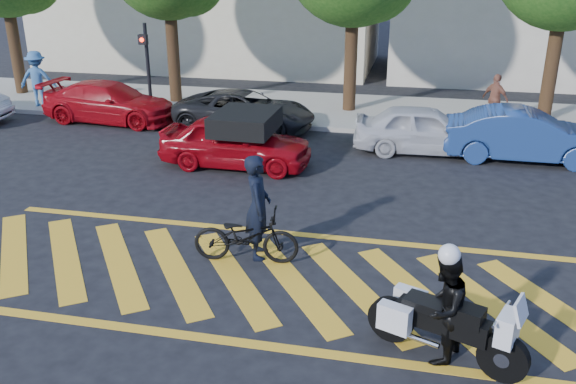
% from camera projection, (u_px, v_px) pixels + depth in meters
% --- Properties ---
extents(ground, '(90.00, 90.00, 0.00)m').
position_uv_depth(ground, '(266.00, 279.00, 10.73)').
color(ground, black).
rests_on(ground, ground).
extents(sidewalk, '(60.00, 5.00, 0.15)m').
position_uv_depth(sidewalk, '(349.00, 111.00, 21.60)').
color(sidewalk, '#9E998E').
rests_on(sidewalk, ground).
extents(crosswalk, '(12.33, 4.00, 0.01)m').
position_uv_depth(crosswalk, '(263.00, 278.00, 10.74)').
color(crosswalk, gold).
rests_on(crosswalk, ground).
extents(signal_pole, '(0.28, 0.43, 3.20)m').
position_uv_depth(signal_pole, '(147.00, 63.00, 20.15)').
color(signal_pole, black).
rests_on(signal_pole, ground).
extents(officer_bike, '(0.64, 0.82, 2.00)m').
position_uv_depth(officer_bike, '(258.00, 207.00, 11.19)').
color(officer_bike, black).
rests_on(officer_bike, ground).
extents(bicycle, '(2.00, 0.88, 1.02)m').
position_uv_depth(bicycle, '(246.00, 236.00, 11.17)').
color(bicycle, black).
rests_on(bicycle, ground).
extents(police_motorcycle, '(2.21, 1.22, 1.02)m').
position_uv_depth(police_motorcycle, '(443.00, 324.00, 8.46)').
color(police_motorcycle, black).
rests_on(police_motorcycle, ground).
extents(officer_moto, '(0.88, 0.98, 1.65)m').
position_uv_depth(officer_moto, '(444.00, 308.00, 8.35)').
color(officer_moto, black).
rests_on(officer_moto, ground).
extents(red_convertible, '(4.03, 1.68, 1.36)m').
position_uv_depth(red_convertible, '(236.00, 142.00, 16.10)').
color(red_convertible, '#9A0710').
rests_on(red_convertible, ground).
extents(parked_left, '(4.68, 2.16, 1.32)m').
position_uv_depth(parked_left, '(110.00, 102.00, 20.36)').
color(parked_left, '#A50A13').
rests_on(parked_left, ground).
extents(parked_mid_left, '(4.58, 2.28, 1.25)m').
position_uv_depth(parked_mid_left, '(245.00, 111.00, 19.45)').
color(parked_mid_left, black).
rests_on(parked_mid_left, ground).
extents(parked_mid_right, '(4.06, 1.79, 1.36)m').
position_uv_depth(parked_mid_right, '(425.00, 130.00, 17.20)').
color(parked_mid_right, silver).
rests_on(parked_mid_right, ground).
extents(parked_right, '(4.30, 1.51, 1.42)m').
position_uv_depth(parked_right, '(525.00, 135.00, 16.56)').
color(parked_right, navy).
rests_on(parked_right, ground).
extents(pedestrian_left, '(1.40, 1.01, 1.95)m').
position_uv_depth(pedestrian_left, '(38.00, 79.00, 21.76)').
color(pedestrian_left, '#39689E').
rests_on(pedestrian_left, sidewalk).
extents(pedestrian_right, '(0.96, 0.90, 1.59)m').
position_uv_depth(pedestrian_right, '(495.00, 99.00, 19.58)').
color(pedestrian_right, '#975A45').
rests_on(pedestrian_right, sidewalk).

